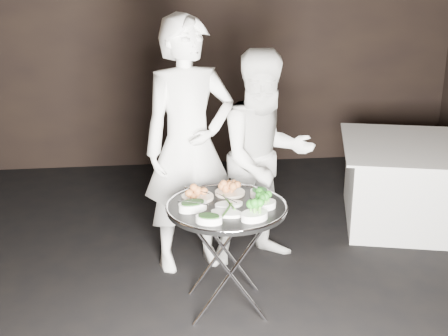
{
  "coord_description": "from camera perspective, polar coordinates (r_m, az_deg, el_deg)",
  "views": [
    {
      "loc": [
        -0.3,
        -3.18,
        2.31
      ],
      "look_at": [
        0.14,
        0.62,
        0.95
      ],
      "focal_mm": 50.0,
      "sensor_mm": 36.0,
      "label": 1
    }
  ],
  "objects": [
    {
      "name": "dining_table",
      "position": [
        5.69,
        16.94,
        -1.37
      ],
      "size": [
        1.25,
        1.25,
        0.71
      ],
      "rotation": [
        0.0,
        0.0,
        -0.25
      ],
      "color": "white",
      "rests_on": "floor"
    },
    {
      "name": "waiter_right",
      "position": [
        4.66,
        3.76,
        0.84
      ],
      "size": [
        0.93,
        0.81,
        1.64
      ],
      "primitive_type": "imported",
      "rotation": [
        0.0,
        0.0,
        0.26
      ],
      "color": "white",
      "rests_on": "floor"
    },
    {
      "name": "spinach_bowl_a",
      "position": [
        3.93,
        -2.88,
        -3.38
      ],
      "size": [
        0.22,
        0.17,
        0.08
      ],
      "rotation": [
        0.0,
        0.0,
        0.32
      ],
      "color": "white",
      "rests_on": "serving_tray"
    },
    {
      "name": "waiter_left",
      "position": [
        4.53,
        -3.21,
        1.99
      ],
      "size": [
        0.79,
        0.62,
        1.89
      ],
      "primitive_type": "imported",
      "rotation": [
        0.0,
        0.0,
        0.28
      ],
      "color": "white",
      "rests_on": "floor"
    },
    {
      "name": "potato_plate_a",
      "position": [
        4.11,
        -2.44,
        -2.34
      ],
      "size": [
        0.21,
        0.21,
        0.08
      ],
      "rotation": [
        0.0,
        0.0,
        -0.31
      ],
      "color": "beige",
      "rests_on": "serving_tray"
    },
    {
      "name": "spinach_bowl_b",
      "position": [
        3.75,
        -1.39,
        -4.6
      ],
      "size": [
        0.19,
        0.15,
        0.07
      ],
      "rotation": [
        0.0,
        0.0,
        -0.3
      ],
      "color": "white",
      "rests_on": "serving_tray"
    },
    {
      "name": "wall_back",
      "position": [
        6.76,
        -4.15,
        12.63
      ],
      "size": [
        6.0,
        0.05,
        3.0
      ],
      "primitive_type": "cube",
      "color": "black",
      "rests_on": "floor"
    },
    {
      "name": "potato_plate_b",
      "position": [
        4.18,
        0.55,
        -1.97
      ],
      "size": [
        0.2,
        0.2,
        0.07
      ],
      "rotation": [
        0.0,
        0.0,
        -0.25
      ],
      "color": "beige",
      "rests_on": "serving_tray"
    },
    {
      "name": "broccoli_bowl_b",
      "position": [
        3.8,
        2.8,
        -4.24
      ],
      "size": [
        0.21,
        0.19,
        0.07
      ],
      "rotation": [
        0.0,
        0.0,
        0.44
      ],
      "color": "white",
      "rests_on": "serving_tray"
    },
    {
      "name": "serving_tray",
      "position": [
        4.0,
        0.25,
        -3.63
      ],
      "size": [
        0.78,
        0.78,
        0.04
      ],
      "color": "black",
      "rests_on": "tray_stand"
    },
    {
      "name": "broccoli_bowl_a",
      "position": [
        3.96,
        3.63,
        -3.24
      ],
      "size": [
        0.2,
        0.16,
        0.07
      ],
      "rotation": [
        0.0,
        0.0,
        0.3
      ],
      "color": "white",
      "rests_on": "serving_tray"
    },
    {
      "name": "serving_utensils",
      "position": [
        4.04,
        0.37,
        -2.41
      ],
      "size": [
        0.59,
        0.46,
        0.01
      ],
      "color": "silver",
      "rests_on": "serving_tray"
    },
    {
      "name": "asparagus_plate_b",
      "position": [
        3.86,
        0.24,
        -4.06
      ],
      "size": [
        0.23,
        0.18,
        0.04
      ],
      "rotation": [
        0.0,
        0.0,
        -0.4
      ],
      "color": "white",
      "rests_on": "serving_tray"
    },
    {
      "name": "tray_stand",
      "position": [
        4.14,
        0.24,
        -7.8
      ],
      "size": [
        0.49,
        0.42,
        0.73
      ],
      "rotation": [
        0.0,
        0.0,
        -0.04
      ],
      "color": "silver",
      "rests_on": "floor"
    },
    {
      "name": "greens_bowl",
      "position": [
        4.13,
        3.28,
        -2.23
      ],
      "size": [
        0.13,
        0.13,
        0.07
      ],
      "rotation": [
        0.0,
        0.0,
        -0.21
      ],
      "color": "white",
      "rests_on": "serving_tray"
    },
    {
      "name": "asparagus_plate_a",
      "position": [
        3.99,
        0.45,
        -3.26
      ],
      "size": [
        0.2,
        0.13,
        0.04
      ],
      "rotation": [
        0.0,
        0.0,
        0.17
      ],
      "color": "white",
      "rests_on": "serving_tray"
    }
  ]
}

